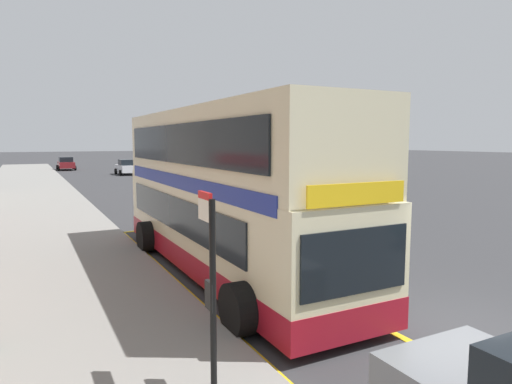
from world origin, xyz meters
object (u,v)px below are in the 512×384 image
at_px(parked_car_white_kerbside, 127,167).
at_px(parked_car_maroon_far, 66,164).
at_px(double_decker_bus, 223,197).
at_px(bus_stop_sign, 211,275).

relative_size(parked_car_white_kerbside, parked_car_maroon_far, 1.00).
distance_m(double_decker_bus, parked_car_maroon_far, 48.97).
height_order(parked_car_white_kerbside, parked_car_maroon_far, same).
bearing_deg(double_decker_bus, parked_car_white_kerbside, 82.46).
relative_size(double_decker_bus, bus_stop_sign, 4.07).
relative_size(double_decker_bus, parked_car_maroon_far, 2.65).
xyz_separation_m(bus_stop_sign, parked_car_maroon_far, (2.41, 54.53, -0.94)).
height_order(bus_stop_sign, parked_car_maroon_far, bus_stop_sign).
bearing_deg(parked_car_white_kerbside, parked_car_maroon_far, -66.00).
distance_m(double_decker_bus, parked_car_white_kerbside, 38.11).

